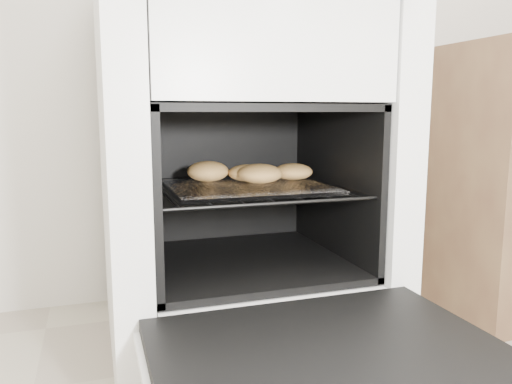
# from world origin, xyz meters

# --- Properties ---
(stove) EXTENTS (0.67, 0.75, 1.03)m
(stove) POSITION_xyz_m (-0.15, 1.13, 0.50)
(stove) COLOR silver
(stove) RESTS_ON ground
(oven_door) EXTENTS (0.60, 0.47, 0.04)m
(oven_door) POSITION_xyz_m (-0.15, 0.56, 0.22)
(oven_door) COLOR black
(oven_door) RESTS_ON stove
(oven_rack) EXTENTS (0.49, 0.47, 0.01)m
(oven_rack) POSITION_xyz_m (-0.15, 1.05, 0.44)
(oven_rack) COLOR black
(oven_rack) RESTS_ON stove
(foil_sheet) EXTENTS (0.38, 0.34, 0.01)m
(foil_sheet) POSITION_xyz_m (-0.15, 1.03, 0.45)
(foil_sheet) COLOR white
(foil_sheet) RESTS_ON oven_rack
(baked_rolls) EXTENTS (0.35, 0.21, 0.05)m
(baked_rolls) POSITION_xyz_m (-0.13, 1.09, 0.48)
(baked_rolls) COLOR tan
(baked_rolls) RESTS_ON foil_sheet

